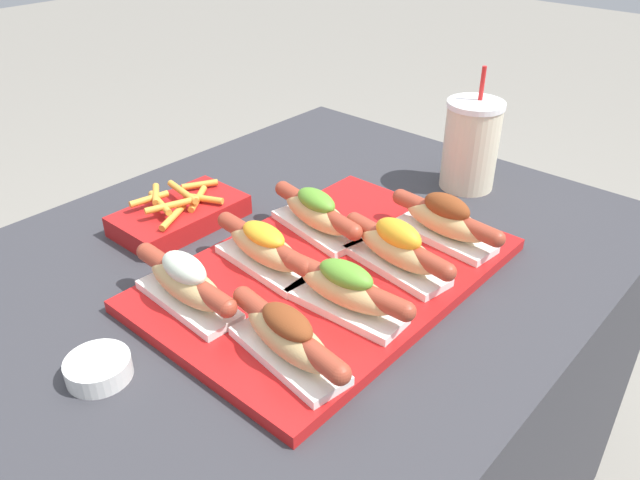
# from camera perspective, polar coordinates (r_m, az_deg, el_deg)

# --- Properties ---
(patio_table) EXTENTS (1.08, 0.85, 0.70)m
(patio_table) POSITION_cam_1_polar(r_m,az_deg,el_deg) (1.21, -1.81, -15.25)
(patio_table) COLOR #333338
(patio_table) RESTS_ON ground_plane
(serving_tray) EXTENTS (0.53, 0.35, 0.02)m
(serving_tray) POSITION_cam_1_polar(r_m,az_deg,el_deg) (0.92, 0.94, -3.04)
(serving_tray) COLOR red
(serving_tray) RESTS_ON patio_table
(hot_dog_0) EXTENTS (0.08, 0.21, 0.07)m
(hot_dog_0) POSITION_cam_1_polar(r_m,az_deg,el_deg) (0.74, -2.98, -8.83)
(hot_dog_0) COLOR white
(hot_dog_0) RESTS_ON serving_tray
(hot_dog_1) EXTENTS (0.07, 0.21, 0.07)m
(hot_dog_1) POSITION_cam_1_polar(r_m,az_deg,el_deg) (0.81, 2.35, -4.48)
(hot_dog_1) COLOR white
(hot_dog_1) RESTS_ON serving_tray
(hot_dog_2) EXTENTS (0.08, 0.21, 0.08)m
(hot_dog_2) POSITION_cam_1_polar(r_m,az_deg,el_deg) (0.90, 7.08, -0.74)
(hot_dog_2) COLOR white
(hot_dog_2) RESTS_ON serving_tray
(hot_dog_3) EXTENTS (0.07, 0.21, 0.08)m
(hot_dog_3) POSITION_cam_1_polar(r_m,az_deg,el_deg) (0.98, 11.39, 1.80)
(hot_dog_3) COLOR white
(hot_dog_3) RESTS_ON serving_tray
(hot_dog_4) EXTENTS (0.07, 0.21, 0.08)m
(hot_dog_4) POSITION_cam_1_polar(r_m,az_deg,el_deg) (0.84, -12.30, -3.75)
(hot_dog_4) COLOR white
(hot_dog_4) RESTS_ON serving_tray
(hot_dog_5) EXTENTS (0.07, 0.21, 0.07)m
(hot_dog_5) POSITION_cam_1_polar(r_m,az_deg,el_deg) (0.90, -5.13, -0.69)
(hot_dog_5) COLOR white
(hot_dog_5) RESTS_ON serving_tray
(hot_dog_6) EXTENTS (0.09, 0.21, 0.07)m
(hot_dog_6) POSITION_cam_1_polar(r_m,az_deg,el_deg) (0.99, -0.34, 2.48)
(hot_dog_6) COLOR white
(hot_dog_6) RESTS_ON serving_tray
(sauce_bowl) EXTENTS (0.08, 0.08, 0.03)m
(sauce_bowl) POSITION_cam_1_polar(r_m,az_deg,el_deg) (0.80, -19.62, -10.91)
(sauce_bowl) COLOR silver
(sauce_bowl) RESTS_ON patio_table
(drink_cup) EXTENTS (0.10, 0.10, 0.23)m
(drink_cup) POSITION_cam_1_polar(r_m,az_deg,el_deg) (1.19, 13.62, 8.44)
(drink_cup) COLOR beige
(drink_cup) RESTS_ON patio_table
(fries_basket) EXTENTS (0.21, 0.12, 0.06)m
(fries_basket) POSITION_cam_1_polar(r_m,az_deg,el_deg) (1.07, -12.70, 2.32)
(fries_basket) COLOR #B21919
(fries_basket) RESTS_ON patio_table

